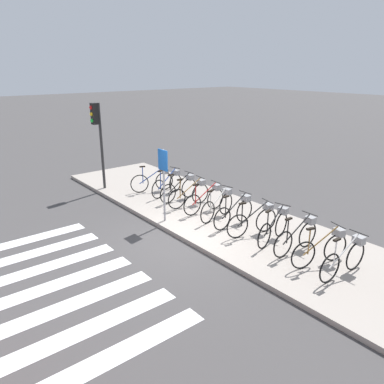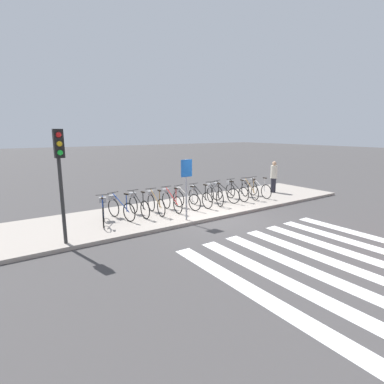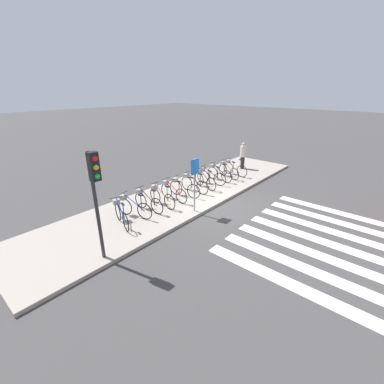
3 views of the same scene
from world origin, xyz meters
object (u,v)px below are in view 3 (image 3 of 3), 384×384
parked_bicycle_0 (121,213)px  parked_bicycle_3 (161,196)px  parked_bicycle_2 (147,200)px  parked_bicycle_10 (228,170)px  parked_bicycle_11 (234,168)px  traffic_light (95,185)px  parked_bicycle_1 (132,206)px  parked_bicycle_8 (210,176)px  pedestrian (243,155)px  sign_post (195,177)px  parked_bicycle_7 (204,179)px  parked_bicycle_5 (183,187)px  parked_bicycle_6 (193,183)px  parked_bicycle_4 (172,191)px  parked_bicycle_9 (218,173)px

parked_bicycle_0 → parked_bicycle_3: bearing=2.6°
parked_bicycle_2 → parked_bicycle_10: (5.64, -0.15, 0.00)m
parked_bicycle_11 → traffic_light: size_ratio=0.51×
parked_bicycle_1 → parked_bicycle_8: (4.86, -0.04, 0.00)m
parked_bicycle_3 → parked_bicycle_11: size_ratio=1.00×
pedestrian → sign_post: size_ratio=0.75×
parked_bicycle_0 → parked_bicycle_7: (4.90, 0.04, 0.00)m
parked_bicycle_7 → traffic_light: 6.84m
parked_bicycle_5 → parked_bicycle_7: same height
parked_bicycle_10 → pedestrian: pedestrian is taller
parked_bicycle_6 → parked_bicycle_7: same height
parked_bicycle_8 → traffic_light: size_ratio=0.50×
parked_bicycle_1 → parked_bicycle_3: 1.39m
parked_bicycle_11 → parked_bicycle_10: bearing=176.7°
parked_bicycle_0 → parked_bicycle_10: (7.01, 0.03, 0.00)m
parked_bicycle_4 → parked_bicycle_1: bearing=178.9°
parked_bicycle_1 → parked_bicycle_9: (5.60, -0.05, 0.00)m
parked_bicycle_1 → parked_bicycle_3: same height
parked_bicycle_6 → sign_post: (-1.56, -1.43, 1.04)m
parked_bicycle_10 → parked_bicycle_11: same height
parked_bicycle_5 → parked_bicycle_11: 4.19m
parked_bicycle_4 → traffic_light: bearing=-160.3°
parked_bicycle_0 → pedestrian: 9.06m
pedestrian → sign_post: 6.72m
parked_bicycle_6 → parked_bicycle_8: (1.39, 0.05, 0.00)m
parked_bicycle_1 → parked_bicycle_4: same height
parked_bicycle_7 → parked_bicycle_10: bearing=-0.3°
parked_bicycle_1 → parked_bicycle_9: same height
parked_bicycle_2 → parked_bicycle_11: bearing=-1.7°
pedestrian → traffic_light: (-10.56, -1.69, 1.45)m
parked_bicycle_2 → parked_bicycle_3: (0.68, -0.09, 0.00)m
parked_bicycle_2 → traffic_light: size_ratio=0.51×
parked_bicycle_2 → parked_bicycle_10: size_ratio=1.03×
sign_post → parked_bicycle_7: bearing=30.5°
parked_bicycle_4 → sign_post: 1.82m
pedestrian → parked_bicycle_2: bearing=-179.1°
parked_bicycle_2 → pedestrian: size_ratio=1.00×
parked_bicycle_9 → pedestrian: size_ratio=1.00×
parked_bicycle_9 → pedestrian: bearing=3.4°
parked_bicycle_0 → parked_bicycle_1: (0.66, 0.18, 0.00)m
parked_bicycle_10 → pedestrian: (2.04, 0.27, 0.41)m
parked_bicycle_4 → parked_bicycle_9: size_ratio=1.00×
parked_bicycle_4 → pedestrian: (6.28, 0.16, 0.41)m
parked_bicycle_5 → pedestrian: size_ratio=0.98×
parked_bicycle_2 → parked_bicycle_3: same height
parked_bicycle_2 → parked_bicycle_9: same height
parked_bicycle_8 → parked_bicycle_10: bearing=-4.1°
parked_bicycle_7 → parked_bicycle_8: size_ratio=1.00×
parked_bicycle_6 → parked_bicycle_10: bearing=-1.2°
parked_bicycle_4 → traffic_light: (-4.29, -1.53, 1.86)m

